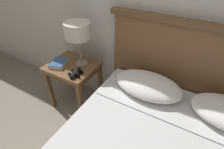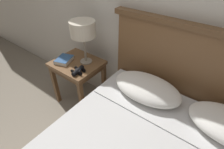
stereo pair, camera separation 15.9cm
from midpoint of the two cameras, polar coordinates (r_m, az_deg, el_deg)
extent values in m
cube|color=brown|center=(1.97, -15.09, 2.55)|extent=(0.52, 0.45, 0.04)
cube|color=brown|center=(1.99, -14.89, 1.54)|extent=(0.49, 0.43, 0.05)
cube|color=brown|center=(2.19, -21.53, -4.62)|extent=(0.04, 0.04, 0.54)
cube|color=brown|center=(1.92, -12.59, -9.28)|extent=(0.04, 0.04, 0.54)
cube|color=brown|center=(2.38, -14.89, 0.58)|extent=(0.04, 0.04, 0.54)
cube|color=brown|center=(2.13, -6.02, -2.96)|extent=(0.04, 0.04, 0.54)
cube|color=silver|center=(1.47, 18.61, -11.97)|extent=(1.42, 0.28, 0.01)
cube|color=brown|center=(1.73, 21.49, -4.17)|extent=(1.55, 0.06, 1.13)
cube|color=brown|center=(1.45, 26.81, 13.74)|extent=(1.63, 0.10, 0.04)
ellipsoid|color=white|center=(1.55, 8.77, -3.55)|extent=(0.60, 0.36, 0.15)
cylinder|color=gray|center=(1.95, -12.17, 3.57)|extent=(0.13, 0.13, 0.01)
cylinder|color=gray|center=(1.87, -12.77, 7.46)|extent=(0.02, 0.02, 0.29)
cylinder|color=beige|center=(1.78, -13.76, 13.73)|extent=(0.26, 0.26, 0.16)
cube|color=silver|center=(1.99, -19.16, 3.40)|extent=(0.20, 0.22, 0.04)
cube|color=#2D568E|center=(1.98, -19.28, 3.91)|extent=(0.20, 0.22, 0.00)
cube|color=#2D568E|center=(2.03, -20.96, 3.59)|extent=(0.06, 0.18, 0.04)
cylinder|color=black|center=(1.77, -14.91, -0.29)|extent=(0.06, 0.10, 0.04)
cylinder|color=black|center=(1.74, -13.60, -0.61)|extent=(0.05, 0.02, 0.05)
cylinder|color=black|center=(1.79, -16.19, 0.02)|extent=(0.04, 0.02, 0.04)
cylinder|color=black|center=(1.81, -13.85, 0.87)|extent=(0.06, 0.10, 0.04)
cylinder|color=black|center=(1.78, -12.56, 0.57)|extent=(0.05, 0.02, 0.05)
cylinder|color=black|center=(1.83, -15.12, 1.16)|extent=(0.04, 0.02, 0.04)
cube|color=black|center=(1.78, -14.41, 0.49)|extent=(0.06, 0.05, 0.01)
cylinder|color=black|center=(1.78, -14.44, 0.61)|extent=(0.02, 0.01, 0.02)
camera|label=1|loc=(0.08, -92.86, -2.17)|focal=28.00mm
camera|label=2|loc=(0.08, 87.14, 2.17)|focal=28.00mm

